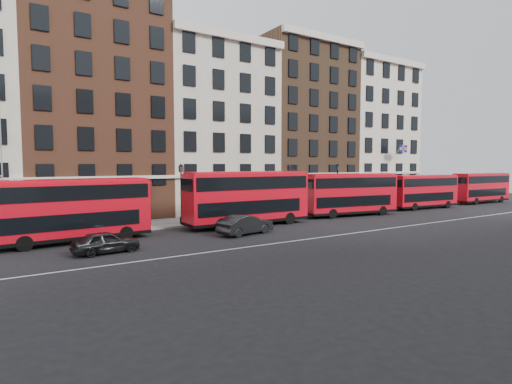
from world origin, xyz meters
TOP-DOWN VIEW (x-y plane):
  - ground at (0.00, 0.00)m, footprint 120.00×120.00m
  - pavement at (0.00, 10.50)m, footprint 80.00×5.00m
  - kerb at (0.00, 8.00)m, footprint 80.00×0.30m
  - road_centre_line at (0.00, -2.00)m, footprint 70.00×0.12m
  - building_terrace at (-0.31, 17.88)m, footprint 64.00×11.95m
  - bus_a at (-16.79, 5.69)m, footprint 10.60×3.25m
  - bus_b at (-2.62, 5.69)m, footprint 11.39×2.90m
  - bus_c at (9.92, 5.70)m, footprint 10.76×3.96m
  - bus_d at (22.40, 5.69)m, footprint 9.88×3.07m
  - bus_e at (35.40, 5.69)m, footprint 10.01×2.88m
  - car_rear at (-15.47, 1.17)m, footprint 4.09×1.94m
  - car_front at (-4.97, 2.12)m, footprint 4.90×2.57m
  - lamp_post_left at (-7.37, 9.09)m, footprint 0.44×0.44m
  - lamp_post_right at (11.26, 8.87)m, footprint 0.44×0.44m
  - traffic_light at (26.67, 8.57)m, footprint 0.25×0.45m
  - iron_railings at (0.00, 12.70)m, footprint 6.60×0.06m

SIDE VIEW (x-z plane):
  - ground at x=0.00m, z-range 0.00..0.00m
  - road_centre_line at x=0.00m, z-range 0.00..0.01m
  - pavement at x=0.00m, z-range 0.00..0.15m
  - kerb at x=0.00m, z-range 0.00..0.16m
  - iron_railings at x=0.00m, z-range 0.15..1.15m
  - car_rear at x=-15.47m, z-range 0.00..1.35m
  - car_front at x=-4.97m, z-range 0.00..1.54m
  - bus_d at x=22.40m, z-range 0.15..4.24m
  - bus_e at x=35.40m, z-range 0.15..4.31m
  - bus_a at x=-16.79m, z-range 0.16..4.55m
  - bus_c at x=9.92m, z-range 0.16..4.58m
  - traffic_light at x=26.67m, z-range 0.81..4.08m
  - bus_b at x=-2.62m, z-range 0.17..4.94m
  - lamp_post_left at x=-7.37m, z-range 0.42..5.74m
  - lamp_post_right at x=11.26m, z-range 0.42..5.74m
  - building_terrace at x=-0.31m, z-range -0.76..21.24m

